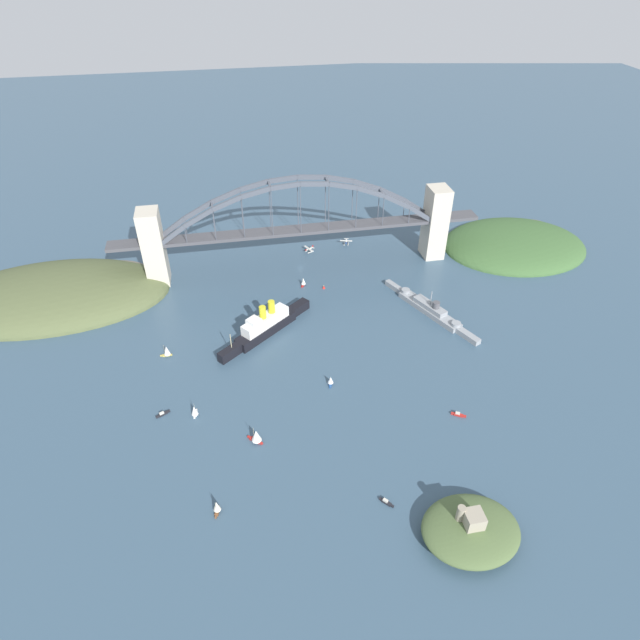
{
  "coord_description": "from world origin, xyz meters",
  "views": [
    {
      "loc": [
        52.06,
        354.35,
        216.62
      ],
      "look_at": [
        0.0,
        79.89,
        8.0
      ],
      "focal_mm": 30.32,
      "sensor_mm": 36.0,
      "label": 1
    }
  ],
  "objects_px": {
    "naval_cruiser": "(430,309)",
    "seaplane_second_in_formation": "(309,249)",
    "channel_marker_buoy": "(324,287)",
    "small_boat_3": "(194,411)",
    "small_boat_2": "(256,436)",
    "small_boat_7": "(386,502)",
    "seaplane_taxiing_near_bridge": "(346,242)",
    "small_boat_1": "(217,507)",
    "small_boat_5": "(167,351)",
    "small_boat_6": "(163,414)",
    "fort_island_mid_harbor": "(471,530)",
    "harbor_arch_bridge": "(300,232)",
    "small_boat_8": "(303,282)",
    "ocean_liner": "(266,325)",
    "small_boat_0": "(458,415)",
    "small_boat_4": "(331,380)"
  },
  "relations": [
    {
      "from": "fort_island_mid_harbor",
      "to": "seaplane_second_in_formation",
      "type": "bearing_deg",
      "value": -84.33
    },
    {
      "from": "harbor_arch_bridge",
      "to": "small_boat_6",
      "type": "relative_size",
      "value": 35.85
    },
    {
      "from": "harbor_arch_bridge",
      "to": "small_boat_7",
      "type": "height_order",
      "value": "harbor_arch_bridge"
    },
    {
      "from": "naval_cruiser",
      "to": "small_boat_5",
      "type": "height_order",
      "value": "naval_cruiser"
    },
    {
      "from": "ocean_liner",
      "to": "small_boat_6",
      "type": "bearing_deg",
      "value": 44.25
    },
    {
      "from": "naval_cruiser",
      "to": "seaplane_second_in_formation",
      "type": "distance_m",
      "value": 118.6
    },
    {
      "from": "channel_marker_buoy",
      "to": "small_boat_3",
      "type": "bearing_deg",
      "value": 49.89
    },
    {
      "from": "ocean_liner",
      "to": "small_boat_8",
      "type": "distance_m",
      "value": 61.12
    },
    {
      "from": "small_boat_8",
      "to": "channel_marker_buoy",
      "type": "distance_m",
      "value": 15.62
    },
    {
      "from": "small_boat_0",
      "to": "harbor_arch_bridge",
      "type": "bearing_deg",
      "value": -70.57
    },
    {
      "from": "naval_cruiser",
      "to": "small_boat_0",
      "type": "xyz_separation_m",
      "value": [
        17.79,
        93.25,
        -2.05
      ]
    },
    {
      "from": "small_boat_8",
      "to": "seaplane_taxiing_near_bridge",
      "type": "bearing_deg",
      "value": -129.27
    },
    {
      "from": "naval_cruiser",
      "to": "fort_island_mid_harbor",
      "type": "bearing_deg",
      "value": 75.78
    },
    {
      "from": "seaplane_taxiing_near_bridge",
      "to": "small_boat_5",
      "type": "distance_m",
      "value": 182.84
    },
    {
      "from": "fort_island_mid_harbor",
      "to": "small_boat_8",
      "type": "distance_m",
      "value": 215.1
    },
    {
      "from": "small_boat_2",
      "to": "small_boat_8",
      "type": "height_order",
      "value": "small_boat_2"
    },
    {
      "from": "harbor_arch_bridge",
      "to": "small_boat_8",
      "type": "height_order",
      "value": "harbor_arch_bridge"
    },
    {
      "from": "naval_cruiser",
      "to": "small_boat_2",
      "type": "xyz_separation_m",
      "value": [
        126.83,
        90.97,
        1.53
      ]
    },
    {
      "from": "small_boat_4",
      "to": "small_boat_0",
      "type": "bearing_deg",
      "value": 149.48
    },
    {
      "from": "naval_cruiser",
      "to": "small_boat_8",
      "type": "relative_size",
      "value": 12.09
    },
    {
      "from": "seaplane_taxiing_near_bridge",
      "to": "channel_marker_buoy",
      "type": "distance_m",
      "value": 69.01
    },
    {
      "from": "naval_cruiser",
      "to": "small_boat_1",
      "type": "xyz_separation_m",
      "value": [
        148.16,
        128.46,
        0.78
      ]
    },
    {
      "from": "harbor_arch_bridge",
      "to": "fort_island_mid_harbor",
      "type": "xyz_separation_m",
      "value": [
        -36.36,
        236.66,
        -25.69
      ]
    },
    {
      "from": "small_boat_0",
      "to": "small_boat_7",
      "type": "height_order",
      "value": "small_boat_0"
    },
    {
      "from": "small_boat_2",
      "to": "small_boat_7",
      "type": "xyz_separation_m",
      "value": [
        -55.22,
        47.44,
        -3.71
      ]
    },
    {
      "from": "small_boat_3",
      "to": "small_boat_7",
      "type": "bearing_deg",
      "value": 140.15
    },
    {
      "from": "harbor_arch_bridge",
      "to": "seaplane_taxiing_near_bridge",
      "type": "distance_m",
      "value": 59.41
    },
    {
      "from": "small_boat_5",
      "to": "channel_marker_buoy",
      "type": "height_order",
      "value": "small_boat_5"
    },
    {
      "from": "small_boat_5",
      "to": "small_boat_6",
      "type": "xyz_separation_m",
      "value": [
        0.8,
        50.3,
        -3.1
      ]
    },
    {
      "from": "small_boat_2",
      "to": "small_boat_6",
      "type": "relative_size",
      "value": 1.24
    },
    {
      "from": "small_boat_1",
      "to": "small_boat_4",
      "type": "height_order",
      "value": "small_boat_1"
    },
    {
      "from": "ocean_liner",
      "to": "naval_cruiser",
      "type": "relative_size",
      "value": 0.8
    },
    {
      "from": "small_boat_2",
      "to": "small_boat_5",
      "type": "distance_m",
      "value": 91.73
    },
    {
      "from": "naval_cruiser",
      "to": "fort_island_mid_harbor",
      "type": "distance_m",
      "value": 166.48
    },
    {
      "from": "fort_island_mid_harbor",
      "to": "small_boat_8",
      "type": "height_order",
      "value": "fort_island_mid_harbor"
    },
    {
      "from": "channel_marker_buoy",
      "to": "ocean_liner",
      "type": "bearing_deg",
      "value": 43.77
    },
    {
      "from": "seaplane_taxiing_near_bridge",
      "to": "small_boat_3",
      "type": "xyz_separation_m",
      "value": [
        123.43,
        171.48,
        1.25
      ]
    },
    {
      "from": "small_boat_8",
      "to": "channel_marker_buoy",
      "type": "relative_size",
      "value": 2.44
    },
    {
      "from": "small_boat_3",
      "to": "small_boat_1",
      "type": "bearing_deg",
      "value": 98.9
    },
    {
      "from": "harbor_arch_bridge",
      "to": "small_boat_0",
      "type": "relative_size",
      "value": 36.7
    },
    {
      "from": "seaplane_taxiing_near_bridge",
      "to": "small_boat_4",
      "type": "relative_size",
      "value": 1.64
    },
    {
      "from": "naval_cruiser",
      "to": "seaplane_taxiing_near_bridge",
      "type": "relative_size",
      "value": 8.09
    },
    {
      "from": "fort_island_mid_harbor",
      "to": "seaplane_second_in_formation",
      "type": "height_order",
      "value": "fort_island_mid_harbor"
    },
    {
      "from": "small_boat_5",
      "to": "channel_marker_buoy",
      "type": "bearing_deg",
      "value": -152.84
    },
    {
      "from": "naval_cruiser",
      "to": "small_boat_6",
      "type": "bearing_deg",
      "value": 19.73
    },
    {
      "from": "fort_island_mid_harbor",
      "to": "small_boat_0",
      "type": "height_order",
      "value": "fort_island_mid_harbor"
    },
    {
      "from": "small_boat_6",
      "to": "channel_marker_buoy",
      "type": "xyz_separation_m",
      "value": [
        -109.85,
        -106.25,
        0.33
      ]
    },
    {
      "from": "small_boat_8",
      "to": "small_boat_1",
      "type": "bearing_deg",
      "value": 68.92
    },
    {
      "from": "small_boat_0",
      "to": "small_boat_8",
      "type": "relative_size",
      "value": 1.11
    },
    {
      "from": "harbor_arch_bridge",
      "to": "small_boat_2",
      "type": "xyz_separation_m",
      "value": [
        49.59,
        166.26,
        -26.38
      ]
    }
  ]
}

